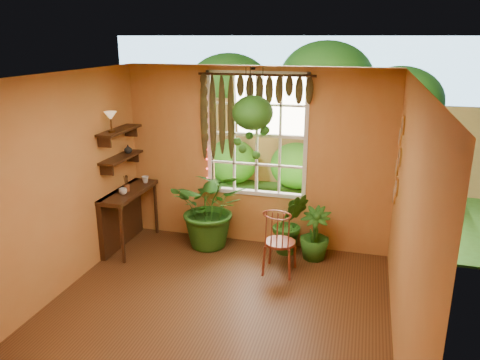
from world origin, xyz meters
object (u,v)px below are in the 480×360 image
object	(u,v)px
potted_plant_left	(211,208)
potted_plant_mid	(290,223)
windsor_chair	(279,251)
hanging_basket	(253,119)
counter_ledge	(124,211)

from	to	relation	value
potted_plant_left	potted_plant_mid	size ratio (longest dim) A/B	1.32
windsor_chair	hanging_basket	size ratio (longest dim) A/B	0.89
windsor_chair	potted_plant_mid	distance (m)	0.67
potted_plant_left	potted_plant_mid	bearing A→B (deg)	3.71
windsor_chair	potted_plant_left	bearing A→B (deg)	156.19
windsor_chair	potted_plant_left	world-z (taller)	potted_plant_left
counter_ledge	windsor_chair	xyz separation A→B (m)	(2.46, -0.26, -0.23)
potted_plant_left	potted_plant_mid	world-z (taller)	potted_plant_left
windsor_chair	hanging_basket	bearing A→B (deg)	133.84
windsor_chair	potted_plant_left	distance (m)	1.33
potted_plant_mid	counter_ledge	bearing A→B (deg)	-170.95
counter_ledge	hanging_basket	world-z (taller)	hanging_basket
counter_ledge	windsor_chair	distance (m)	2.48
potted_plant_mid	hanging_basket	distance (m)	1.63
windsor_chair	counter_ledge	bearing A→B (deg)	176.77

